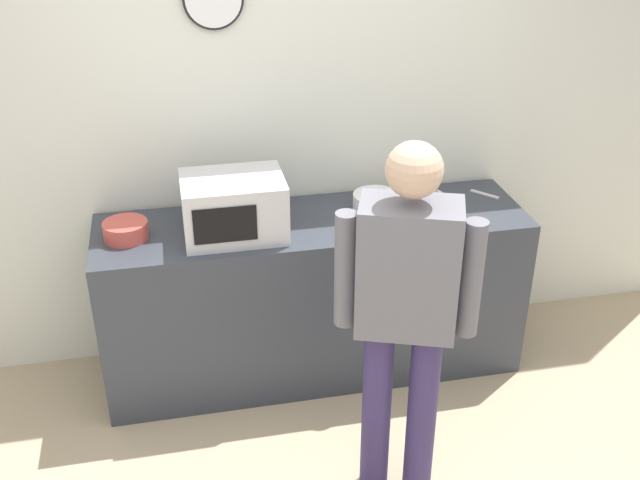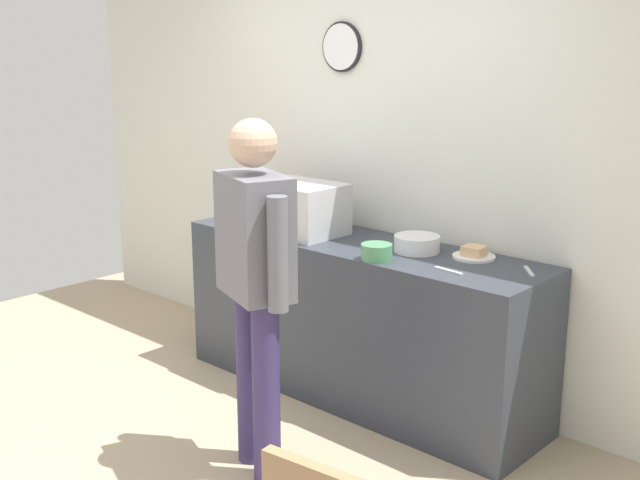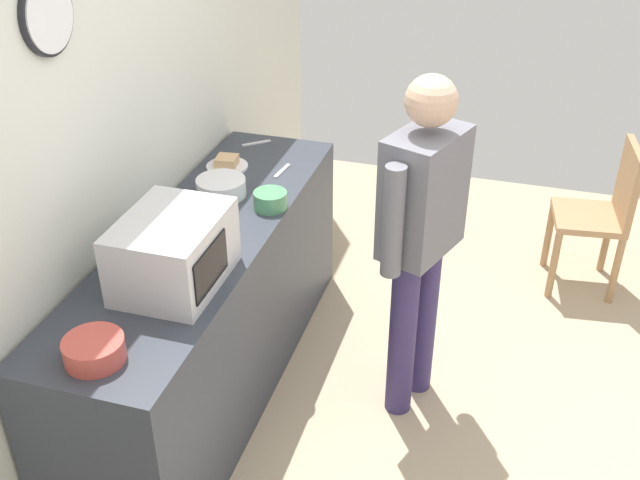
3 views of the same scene
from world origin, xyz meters
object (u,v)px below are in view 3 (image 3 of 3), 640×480
object	(u,v)px
cereal_bowl	(94,350)
wooden_chair	(603,211)
microwave	(173,251)
spoon_utensil	(256,143)
salad_bowl	(221,187)
person_standing	(421,227)
sandwich_plate	(227,164)
mixing_bowl	(270,200)
fork_utensil	(282,171)

from	to	relation	value
cereal_bowl	wooden_chair	xyz separation A→B (m)	(2.45, -1.86, -0.44)
microwave	cereal_bowl	bearing A→B (deg)	173.41
spoon_utensil	wooden_chair	bearing A→B (deg)	-75.46
cereal_bowl	wooden_chair	size ratio (longest dim) A/B	0.24
spoon_utensil	cereal_bowl	bearing A→B (deg)	-176.54
salad_bowl	person_standing	size ratio (longest dim) A/B	0.15
sandwich_plate	wooden_chair	bearing A→B (deg)	-67.04
microwave	mixing_bowl	distance (m)	0.74
salad_bowl	wooden_chair	bearing A→B (deg)	-59.04
salad_bowl	spoon_utensil	size ratio (longest dim) A/B	1.46
cereal_bowl	spoon_utensil	world-z (taller)	cereal_bowl
mixing_bowl	wooden_chair	size ratio (longest dim) A/B	0.17
cereal_bowl	person_standing	size ratio (longest dim) A/B	0.13
fork_utensil	person_standing	xyz separation A→B (m)	(-0.50, -0.83, 0.07)
cereal_bowl	wooden_chair	distance (m)	3.11
microwave	cereal_bowl	distance (m)	0.55
salad_bowl	mixing_bowl	distance (m)	0.29
sandwich_plate	person_standing	world-z (taller)	person_standing
microwave	sandwich_plate	size ratio (longest dim) A/B	2.23
person_standing	wooden_chair	size ratio (longest dim) A/B	1.81
spoon_utensil	fork_utensil	bearing A→B (deg)	-139.18
wooden_chair	fork_utensil	bearing A→B (deg)	115.29
salad_bowl	wooden_chair	xyz separation A→B (m)	(1.15, -1.92, -0.45)
salad_bowl	wooden_chair	distance (m)	2.29
microwave	wooden_chair	world-z (taller)	microwave
sandwich_plate	wooden_chair	world-z (taller)	sandwich_plate
microwave	sandwich_plate	xyz separation A→B (m)	(1.06, 0.22, -0.13)
mixing_bowl	microwave	bearing A→B (deg)	167.50
sandwich_plate	fork_utensil	distance (m)	0.30
salad_bowl	wooden_chair	size ratio (longest dim) A/B	0.26
cereal_bowl	fork_utensil	distance (m)	1.64
microwave	fork_utensil	size ratio (longest dim) A/B	2.94
salad_bowl	spoon_utensil	distance (m)	0.64
sandwich_plate	salad_bowl	size ratio (longest dim) A/B	0.91
sandwich_plate	salad_bowl	world-z (taller)	salad_bowl
salad_bowl	mixing_bowl	world-z (taller)	salad_bowl
fork_utensil	person_standing	world-z (taller)	person_standing
microwave	wooden_chair	distance (m)	2.69
salad_bowl	fork_utensil	bearing A→B (deg)	-30.77
person_standing	salad_bowl	bearing A→B (deg)	81.01
cereal_bowl	spoon_utensil	distance (m)	1.94
microwave	person_standing	xyz separation A→B (m)	(0.60, -0.91, -0.07)
microwave	salad_bowl	world-z (taller)	microwave
salad_bowl	microwave	bearing A→B (deg)	-170.88
salad_bowl	sandwich_plate	bearing A→B (deg)	17.50
sandwich_plate	fork_utensil	size ratio (longest dim) A/B	1.32
microwave	fork_utensil	distance (m)	1.12
cereal_bowl	microwave	bearing A→B (deg)	-6.59
microwave	spoon_utensil	world-z (taller)	microwave
sandwich_plate	person_standing	xyz separation A→B (m)	(-0.46, -1.13, 0.06)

